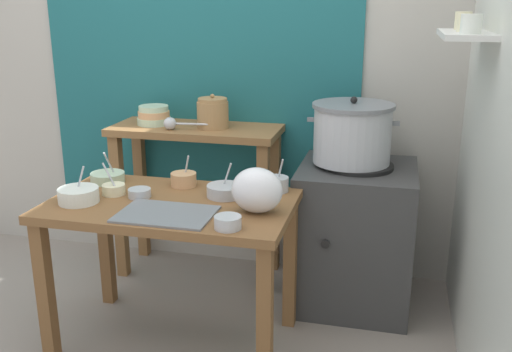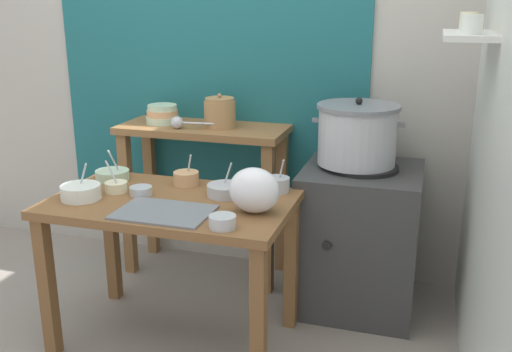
{
  "view_description": "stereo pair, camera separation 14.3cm",
  "coord_description": "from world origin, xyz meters",
  "views": [
    {
      "loc": [
        0.99,
        -2.2,
        1.59
      ],
      "look_at": [
        0.39,
        0.24,
        0.82
      ],
      "focal_mm": 40.42,
      "sensor_mm": 36.0,
      "label": 1
    },
    {
      "loc": [
        1.13,
        -2.16,
        1.59
      ],
      "look_at": [
        0.39,
        0.24,
        0.82
      ],
      "focal_mm": 40.42,
      "sensor_mm": 36.0,
      "label": 2
    }
  ],
  "objects": [
    {
      "name": "stove_block",
      "position": [
        0.82,
        0.7,
        0.38
      ],
      "size": [
        0.6,
        0.61,
        0.78
      ],
      "color": "#383838",
      "rests_on": "ground"
    },
    {
      "name": "steamer_pot",
      "position": [
        0.78,
        0.72,
        0.94
      ],
      "size": [
        0.47,
        0.42,
        0.34
      ],
      "color": "#B7BABF",
      "rests_on": "stove_block"
    },
    {
      "name": "back_shelf_table",
      "position": [
        -0.1,
        0.83,
        0.68
      ],
      "size": [
        0.96,
        0.4,
        0.9
      ],
      "color": "olive",
      "rests_on": "ground"
    },
    {
      "name": "wall_right",
      "position": [
        1.4,
        0.2,
        1.3
      ],
      "size": [
        0.3,
        3.2,
        2.6
      ],
      "color": "silver",
      "rests_on": "ground"
    },
    {
      "name": "wall_back",
      "position": [
        0.08,
        1.1,
        1.3
      ],
      "size": [
        4.4,
        0.12,
        2.6
      ],
      "color": "#B2ADA3",
      "rests_on": "ground"
    },
    {
      "name": "clay_pot",
      "position": [
        0.0,
        0.83,
        0.98
      ],
      "size": [
        0.18,
        0.18,
        0.19
      ],
      "color": "#A37A4C",
      "rests_on": "back_shelf_table"
    },
    {
      "name": "prep_bowl_4",
      "position": [
        0.25,
        0.21,
        0.75
      ],
      "size": [
        0.17,
        0.17,
        0.16
      ],
      "color": "#B7BABF",
      "rests_on": "prep_table"
    },
    {
      "name": "serving_tray",
      "position": [
        0.08,
        -0.08,
        0.72
      ],
      "size": [
        0.4,
        0.28,
        0.01
      ],
      "primitive_type": "cube",
      "color": "slate",
      "rests_on": "prep_table"
    },
    {
      "name": "ground_plane",
      "position": [
        0.0,
        0.0,
        0.0
      ],
      "size": [
        9.0,
        9.0,
        0.0
      ],
      "primitive_type": "plane",
      "color": "gray"
    },
    {
      "name": "bowl_stack_enamel",
      "position": [
        -0.36,
        0.83,
        0.95
      ],
      "size": [
        0.19,
        0.19,
        0.11
      ],
      "color": "#B7D1AD",
      "rests_on": "back_shelf_table"
    },
    {
      "name": "prep_bowl_2",
      "position": [
        -0.12,
        0.1,
        0.74
      ],
      "size": [
        0.1,
        0.1,
        0.04
      ],
      "color": "#B7BABF",
      "rests_on": "prep_table"
    },
    {
      "name": "prep_table",
      "position": [
        0.04,
        0.09,
        0.61
      ],
      "size": [
        1.1,
        0.66,
        0.72
      ],
      "color": "brown",
      "rests_on": "ground"
    },
    {
      "name": "plastic_bag",
      "position": [
        0.45,
        0.04,
        0.82
      ],
      "size": [
        0.22,
        0.16,
        0.2
      ],
      "primitive_type": "ellipsoid",
      "color": "white",
      "rests_on": "prep_table"
    },
    {
      "name": "prep_bowl_1",
      "position": [
        -0.37,
        0.28,
        0.75
      ],
      "size": [
        0.17,
        0.17,
        0.17
      ],
      "color": "#B7D1AD",
      "rests_on": "prep_table"
    },
    {
      "name": "prep_bowl_7",
      "position": [
        -0.26,
        0.11,
        0.75
      ],
      "size": [
        0.11,
        0.11,
        0.15
      ],
      "color": "beige",
      "rests_on": "prep_table"
    },
    {
      "name": "prep_bowl_5",
      "position": [
        0.38,
        -0.16,
        0.75
      ],
      "size": [
        0.11,
        0.11,
        0.05
      ],
      "color": "#B7BABF",
      "rests_on": "prep_table"
    },
    {
      "name": "prep_bowl_3",
      "position": [
        -0.36,
        -0.02,
        0.76
      ],
      "size": [
        0.18,
        0.18,
        0.16
      ],
      "color": "silver",
      "rests_on": "prep_table"
    },
    {
      "name": "prep_bowl_0",
      "position": [
        0.47,
        0.34,
        0.76
      ],
      "size": [
        0.11,
        0.11,
        0.16
      ],
      "color": "#B7BABF",
      "rests_on": "prep_table"
    },
    {
      "name": "prep_bowl_6",
      "position": [
        0.01,
        0.31,
        0.76
      ],
      "size": [
        0.12,
        0.12,
        0.15
      ],
      "color": "tan",
      "rests_on": "prep_table"
    },
    {
      "name": "ladle",
      "position": [
        -0.21,
        0.72,
        0.94
      ],
      "size": [
        0.25,
        0.07,
        0.07
      ],
      "color": "#B7BABF",
      "rests_on": "back_shelf_table"
    }
  ]
}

